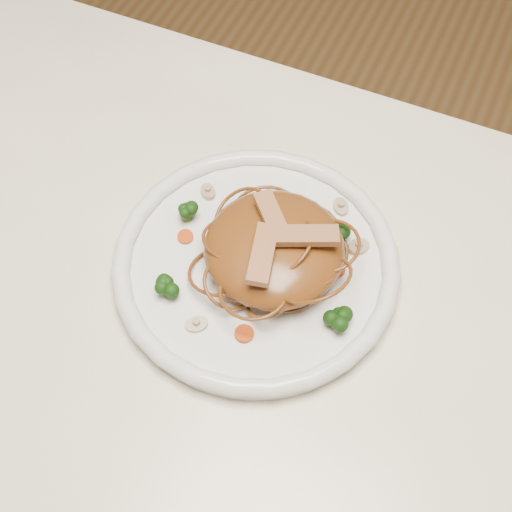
% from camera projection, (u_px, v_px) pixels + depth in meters
% --- Properties ---
extents(table, '(1.20, 0.80, 0.75)m').
position_uv_depth(table, '(270.00, 392.00, 0.79)').
color(table, white).
rests_on(table, ground).
extents(plate, '(0.39, 0.39, 0.02)m').
position_uv_depth(plate, '(256.00, 267.00, 0.76)').
color(plate, white).
rests_on(plate, table).
extents(noodle_mound, '(0.20, 0.20, 0.05)m').
position_uv_depth(noodle_mound, '(274.00, 248.00, 0.73)').
color(noodle_mound, brown).
rests_on(noodle_mound, plate).
extents(chicken_a, '(0.07, 0.05, 0.01)m').
position_uv_depth(chicken_a, '(307.00, 236.00, 0.70)').
color(chicken_a, '#AB7A51').
rests_on(chicken_a, noodle_mound).
extents(chicken_b, '(0.06, 0.06, 0.01)m').
position_uv_depth(chicken_b, '(272.00, 217.00, 0.71)').
color(chicken_b, '#AB7A51').
rests_on(chicken_b, noodle_mound).
extents(chicken_c, '(0.04, 0.07, 0.01)m').
position_uv_depth(chicken_c, '(263.00, 254.00, 0.69)').
color(chicken_c, '#AB7A51').
rests_on(chicken_c, noodle_mound).
extents(broccoli_0, '(0.03, 0.03, 0.03)m').
position_uv_depth(broccoli_0, '(337.00, 233.00, 0.76)').
color(broccoli_0, '#16400D').
rests_on(broccoli_0, plate).
extents(broccoli_1, '(0.03, 0.03, 0.03)m').
position_uv_depth(broccoli_1, '(186.00, 210.00, 0.77)').
color(broccoli_1, '#16400D').
rests_on(broccoli_1, plate).
extents(broccoli_2, '(0.03, 0.03, 0.03)m').
position_uv_depth(broccoli_2, '(169.00, 286.00, 0.72)').
color(broccoli_2, '#16400D').
rests_on(broccoli_2, plate).
extents(broccoli_3, '(0.02, 0.02, 0.03)m').
position_uv_depth(broccoli_3, '(336.00, 318.00, 0.70)').
color(broccoli_3, '#16400D').
rests_on(broccoli_3, plate).
extents(carrot_0, '(0.03, 0.03, 0.00)m').
position_uv_depth(carrot_0, '(330.00, 232.00, 0.77)').
color(carrot_0, '#BE3B06').
rests_on(carrot_0, plate).
extents(carrot_1, '(0.02, 0.02, 0.00)m').
position_uv_depth(carrot_1, '(185.00, 237.00, 0.77)').
color(carrot_1, '#BE3B06').
rests_on(carrot_1, plate).
extents(carrot_2, '(0.02, 0.02, 0.00)m').
position_uv_depth(carrot_2, '(336.00, 269.00, 0.75)').
color(carrot_2, '#BE3B06').
rests_on(carrot_2, plate).
extents(carrot_3, '(0.02, 0.02, 0.00)m').
position_uv_depth(carrot_3, '(260.00, 202.00, 0.79)').
color(carrot_3, '#BE3B06').
rests_on(carrot_3, plate).
extents(carrot_4, '(0.03, 0.03, 0.00)m').
position_uv_depth(carrot_4, '(244.00, 334.00, 0.70)').
color(carrot_4, '#BE3B06').
rests_on(carrot_4, plate).
extents(mushroom_0, '(0.03, 0.03, 0.01)m').
position_uv_depth(mushroom_0, '(197.00, 324.00, 0.71)').
color(mushroom_0, beige).
rests_on(mushroom_0, plate).
extents(mushroom_1, '(0.04, 0.04, 0.01)m').
position_uv_depth(mushroom_1, '(358.00, 247.00, 0.76)').
color(mushroom_1, beige).
rests_on(mushroom_1, plate).
extents(mushroom_2, '(0.03, 0.03, 0.01)m').
position_uv_depth(mushroom_2, '(208.00, 192.00, 0.80)').
color(mushroom_2, beige).
rests_on(mushroom_2, plate).
extents(mushroom_3, '(0.03, 0.03, 0.01)m').
position_uv_depth(mushroom_3, '(341.00, 207.00, 0.79)').
color(mushroom_3, beige).
rests_on(mushroom_3, plate).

